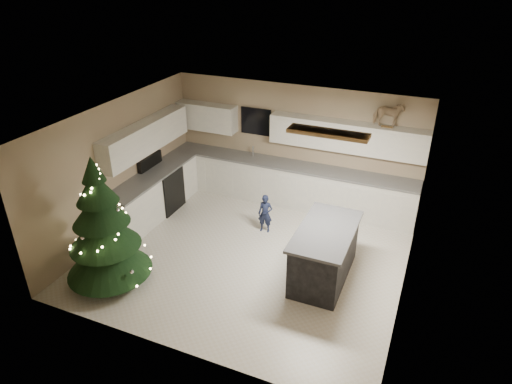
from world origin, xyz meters
TOP-DOWN VIEW (x-y plane):
  - ground_plane at (0.00, 0.00)m, footprint 5.50×5.50m
  - room_shell at (0.02, 0.00)m, footprint 5.52×5.02m
  - cabinetry at (-0.91, 1.65)m, footprint 5.50×3.20m
  - island at (1.44, -0.08)m, footprint 0.90×1.70m
  - bar_stool at (0.98, 0.38)m, footprint 0.31×0.31m
  - christmas_tree at (-1.85, -1.60)m, footprint 1.44×1.40m
  - toddler at (-0.03, 0.89)m, footprint 0.31×0.23m
  - rocking_horse at (1.91, 2.32)m, footprint 0.61×0.36m

SIDE VIEW (x-z plane):
  - ground_plane at x=0.00m, z-range 0.00..0.00m
  - toddler at x=-0.03m, z-range 0.00..0.79m
  - bar_stool at x=0.98m, z-range 0.15..0.74m
  - island at x=1.44m, z-range 0.00..0.95m
  - cabinetry at x=-0.91m, z-range -0.24..1.76m
  - christmas_tree at x=-1.85m, z-range -0.21..2.10m
  - room_shell at x=0.02m, z-range 0.44..3.05m
  - rocking_horse at x=1.91m, z-range 2.01..2.51m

